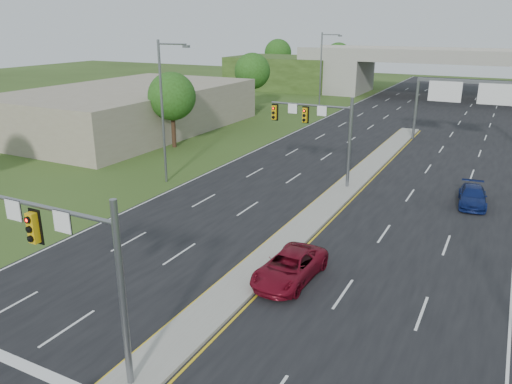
{
  "coord_description": "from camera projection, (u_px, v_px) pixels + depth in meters",
  "views": [
    {
      "loc": [
        10.55,
        -10.83,
        12.15
      ],
      "look_at": [
        -1.8,
        13.12,
        3.0
      ],
      "focal_mm": 35.0,
      "sensor_mm": 36.0,
      "label": 1
    }
  ],
  "objects": [
    {
      "name": "road",
      "position": [
        379.0,
        159.0,
        47.05
      ],
      "size": [
        24.0,
        160.0,
        0.02
      ],
      "primitive_type": "cube",
      "color": "black",
      "rests_on": "ground"
    },
    {
      "name": "sign_gantry",
      "position": [
        473.0,
        94.0,
        50.82
      ],
      "size": [
        11.58,
        0.44,
        6.67
      ],
      "color": "slate",
      "rests_on": "ground"
    },
    {
      "name": "overpass",
      "position": [
        448.0,
        77.0,
        83.78
      ],
      "size": [
        80.0,
        14.0,
        8.1
      ],
      "color": "gray",
      "rests_on": "ground"
    },
    {
      "name": "tree_l_near",
      "position": [
        172.0,
        96.0,
        49.87
      ],
      "size": [
        4.8,
        4.8,
        7.6
      ],
      "color": "#382316",
      "rests_on": "ground"
    },
    {
      "name": "median",
      "position": [
        339.0,
        195.0,
        36.93
      ],
      "size": [
        2.0,
        54.0,
        0.16
      ],
      "primitive_type": "cube",
      "color": "gray",
      "rests_on": "road"
    },
    {
      "name": "lightpole_l_far",
      "position": [
        322.0,
        70.0,
        67.7
      ],
      "size": [
        2.85,
        0.25,
        11.0
      ],
      "color": "slate",
      "rests_on": "ground"
    },
    {
      "name": "signal_mast_far",
      "position": [
        321.0,
        126.0,
        38.04
      ],
      "size": [
        6.62,
        0.6,
        7.0
      ],
      "color": "slate",
      "rests_on": "ground"
    },
    {
      "name": "signal_mast_near",
      "position": [
        67.0,
        253.0,
        17.0
      ],
      "size": [
        6.62,
        0.6,
        7.0
      ],
      "color": "slate",
      "rests_on": "ground"
    },
    {
      "name": "lane_markings",
      "position": [
        354.0,
        174.0,
        42.19
      ],
      "size": [
        23.72,
        160.0,
        0.01
      ],
      "color": "gold",
      "rests_on": "road"
    },
    {
      "name": "tree_back_b",
      "position": [
        338.0,
        56.0,
        105.35
      ],
      "size": [
        5.6,
        5.6,
        8.32
      ],
      "color": "#382316",
      "rests_on": "ground"
    },
    {
      "name": "tree_back_a",
      "position": [
        278.0,
        53.0,
        111.33
      ],
      "size": [
        6.0,
        6.0,
        8.85
      ],
      "color": "#382316",
      "rests_on": "ground"
    },
    {
      "name": "commercial_building",
      "position": [
        130.0,
        109.0,
        59.28
      ],
      "size": [
        18.0,
        30.0,
        5.0
      ],
      "primitive_type": "cube",
      "color": "gray",
      "rests_on": "ground"
    },
    {
      "name": "car_far_b",
      "position": [
        473.0,
        196.0,
        34.88
      ],
      "size": [
        2.25,
        4.58,
        1.28
      ],
      "primitive_type": "imported",
      "rotation": [
        0.0,
        0.0,
        0.11
      ],
      "color": "#0E1C55",
      "rests_on": "road"
    },
    {
      "name": "tree_l_mid",
      "position": [
        252.0,
        71.0,
        72.54
      ],
      "size": [
        5.2,
        5.2,
        8.12
      ],
      "color": "#382316",
      "rests_on": "ground"
    },
    {
      "name": "car_far_a",
      "position": [
        290.0,
        267.0,
        24.61
      ],
      "size": [
        2.56,
        5.16,
        1.41
      ],
      "primitive_type": "imported",
      "rotation": [
        0.0,
        0.0,
        -0.05
      ],
      "color": "maroon",
      "rests_on": "road"
    },
    {
      "name": "lightpole_l_mid",
      "position": [
        164.0,
        106.0,
        38.24
      ],
      "size": [
        2.85,
        0.25,
        11.0
      ],
      "color": "slate",
      "rests_on": "ground"
    }
  ]
}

